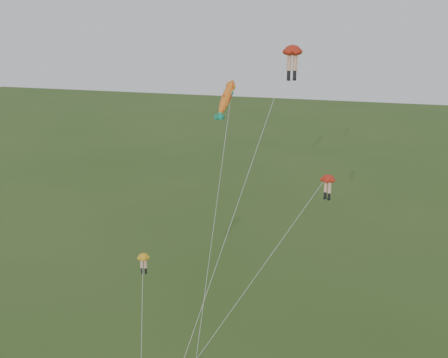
% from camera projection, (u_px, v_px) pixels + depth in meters
% --- Properties ---
extents(ground, '(300.00, 300.00, 0.00)m').
position_uv_depth(ground, '(196.00, 350.00, 39.41)').
color(ground, '#2B491A').
rests_on(ground, ground).
extents(legs_kite_red_high, '(6.36, 13.94, 23.08)m').
position_uv_depth(legs_kite_red_high, '(291.00, 56.00, 40.61)').
color(legs_kite_red_high, '#B02312').
rests_on(legs_kite_red_high, ground).
extents(legs_kite_red_mid, '(9.06, 10.45, 13.11)m').
position_uv_depth(legs_kite_red_mid, '(325.00, 184.00, 40.03)').
color(legs_kite_red_mid, '#B02312').
rests_on(legs_kite_red_mid, ground).
extents(legs_kite_yellow, '(2.68, 5.69, 7.40)m').
position_uv_depth(legs_kite_yellow, '(143.00, 262.00, 39.13)').
color(legs_kite_yellow, gold).
rests_on(legs_kite_yellow, ground).
extents(fish_kite, '(1.97, 12.65, 20.36)m').
position_uv_depth(fish_kite, '(226.00, 98.00, 42.47)').
color(fish_kite, '#FFA420').
rests_on(fish_kite, ground).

